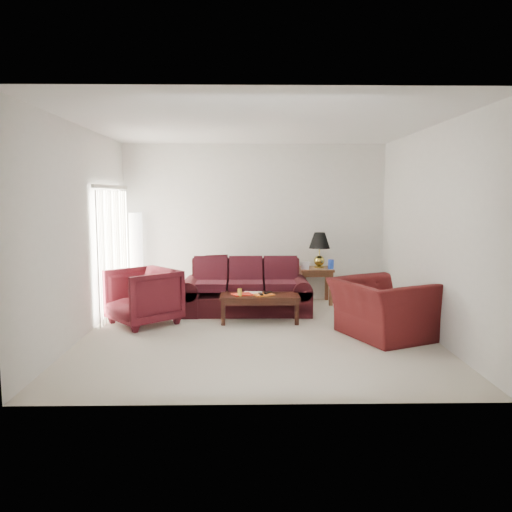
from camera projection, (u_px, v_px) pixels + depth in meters
The scene contains 19 objects.
floor at pixel (257, 334), 7.31m from camera, with size 5.00×5.00×0.00m, color beige.
blinds at pixel (113, 251), 8.43m from camera, with size 0.10×2.00×2.16m, color silver.
sofa at pixel (246, 287), 8.59m from camera, with size 2.22×0.96×0.91m, color black, non-canonical shape.
throw_pillow at pixel (217, 266), 9.32m from camera, with size 0.41×0.12×0.41m, color black.
end_table at pixel (316, 285), 9.42m from camera, with size 0.61×0.61×0.67m, color #56301D, non-canonical shape.
table_lamp at pixel (319, 250), 9.39m from camera, with size 0.40×0.40×0.66m, color #B09637, non-canonical shape.
clock at pixel (305, 265), 9.20m from camera, with size 0.14×0.05×0.14m, color silver.
blue_canister at pixel (331, 264), 9.24m from camera, with size 0.11×0.11×0.17m, color #1B3BAF.
picture_frame at pixel (307, 263), 9.55m from camera, with size 0.12×0.02×0.14m, color silver.
floor_lamp at pixel (136, 258), 9.36m from camera, with size 0.28×0.28×1.73m, color white, non-canonical shape.
armchair_left at pixel (143, 296), 7.83m from camera, with size 0.94×0.97×0.88m, color #461017.
armchair_right at pixel (381, 309), 7.11m from camera, with size 1.27×1.11×0.82m, color #410F10.
coffee_table at pixel (260, 308), 8.05m from camera, with size 1.26×0.63×0.44m, color black, non-canonical shape.
magazine_red at pixel (242, 294), 7.96m from camera, with size 0.31×0.23×0.02m, color #AF1D11.
magazine_white at pixel (253, 293), 8.08m from camera, with size 0.29×0.22×0.02m, color white.
magazine_orange at pixel (263, 295), 7.94m from camera, with size 0.30×0.22×0.02m, color #CA5E17.
remote_a at pixel (261, 294), 7.90m from camera, with size 0.05×0.16×0.02m, color black.
remote_b at pixel (268, 293), 8.01m from camera, with size 0.05×0.18×0.02m, color black.
yellow_glass at pixel (240, 292), 7.85m from camera, with size 0.07×0.07×0.12m, color yellow.
Camera 1 is at (-0.14, -7.13, 2.01)m, focal length 35.00 mm.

